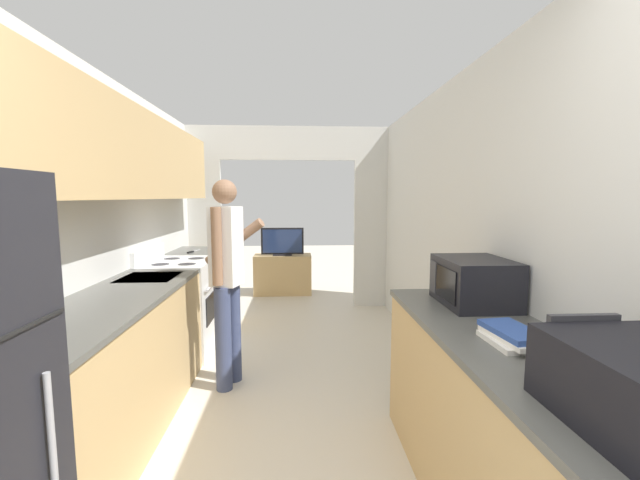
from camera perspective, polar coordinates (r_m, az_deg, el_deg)
wall_left at (r=3.05m, az=-31.39°, el=4.79°), size 0.38×7.39×2.50m
wall_right at (r=2.65m, az=25.53°, el=-0.87°), size 0.06×7.39×2.50m
wall_far_with_doorway at (r=5.43m, az=-4.60°, el=5.29°), size 3.13×0.06×2.50m
counter_left at (r=3.44m, az=-23.84°, el=-12.75°), size 0.62×3.73×0.92m
counter_right at (r=2.11m, az=26.82°, el=-25.62°), size 0.62×2.16×0.92m
range_oven at (r=4.22m, az=-19.62°, el=-9.00°), size 0.66×0.79×1.06m
person at (r=3.26m, az=-13.40°, el=-5.23°), size 0.54×0.45×1.69m
microwave at (r=2.50m, az=21.49°, el=-5.66°), size 0.38×0.47×0.27m
book_stack at (r=1.94m, az=26.52°, el=-12.44°), size 0.24×0.32×0.07m
tv_cabinet at (r=6.35m, az=-5.42°, el=-4.97°), size 0.91×0.42×0.63m
television at (r=6.23m, az=-5.49°, el=-0.27°), size 0.67×0.16×0.44m
knife at (r=4.75m, az=-18.15°, el=-1.61°), size 0.10×0.32×0.02m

